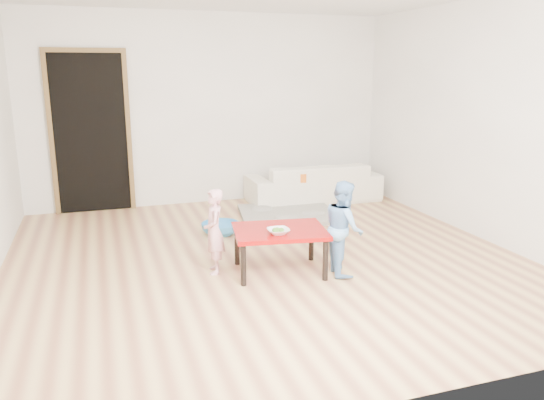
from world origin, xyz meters
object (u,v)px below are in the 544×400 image
child_blue (344,228)px  sofa (313,182)px  red_table (280,251)px  child_pink (214,231)px  bowl (278,231)px  basin (220,229)px

child_blue → sofa: bearing=-6.9°
red_table → child_pink: (-0.58, 0.19, 0.19)m
red_table → child_pink: 0.63m
red_table → child_blue: 0.63m
bowl → child_blue: (0.61, -0.06, -0.01)m
sofa → child_pink: size_ratio=2.36×
child_pink → basin: 1.21m
bowl → child_pink: bearing=148.2°
sofa → child_blue: 2.77m
child_blue → red_table: bearing=80.5°
red_table → child_blue: (0.55, -0.20, 0.23)m
red_table → child_blue: size_ratio=0.96×
red_table → bowl: bowl is taller
child_pink → child_blue: child_blue is taller
child_pink → red_table: bearing=79.5°
bowl → basin: (-0.21, 1.44, -0.38)m
child_blue → bowl: bearing=94.2°
red_table → child_blue: bearing=-19.6°
sofa → red_table: bearing=61.5°
bowl → child_pink: size_ratio=0.25×
sofa → red_table: 2.80m
red_table → basin: red_table is taller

